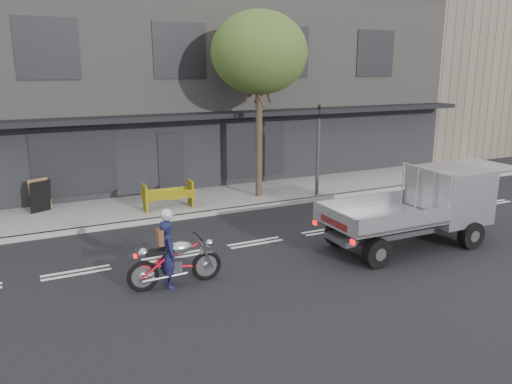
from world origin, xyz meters
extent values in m
plane|color=black|center=(0.00, 0.00, 0.00)|extent=(80.00, 80.00, 0.00)
cube|color=gray|center=(0.00, 4.70, 0.07)|extent=(32.00, 3.20, 0.15)
cube|color=gray|center=(0.00, 3.10, 0.07)|extent=(32.00, 0.20, 0.15)
cube|color=slate|center=(0.00, 11.30, 4.00)|extent=(26.00, 10.00, 8.00)
cube|color=brown|center=(20.00, 11.30, 5.00)|extent=(14.00, 10.00, 10.00)
cylinder|color=#382B21|center=(2.20, 4.20, 2.00)|extent=(0.24, 0.24, 4.00)
ellipsoid|color=#39521E|center=(2.20, 4.20, 5.30)|extent=(3.40, 3.40, 2.89)
cylinder|color=#2D2D30|center=(4.20, 3.35, 1.50)|extent=(0.12, 0.12, 3.00)
imported|color=black|center=(4.20, 3.35, 3.25)|extent=(0.08, 0.10, 0.50)
torus|color=black|center=(-3.58, -1.70, 0.34)|extent=(0.71, 0.12, 0.71)
torus|color=black|center=(-2.11, -1.74, 0.34)|extent=(0.71, 0.12, 0.71)
cube|color=#2D2D30|center=(-2.90, -1.72, 0.45)|extent=(0.37, 0.26, 0.29)
ellipsoid|color=silver|center=(-2.73, -1.72, 0.88)|extent=(0.59, 0.34, 0.29)
cube|color=black|center=(-3.24, -1.71, 0.86)|extent=(0.57, 0.26, 0.09)
cylinder|color=black|center=(-2.31, -1.73, 1.09)|extent=(0.06, 0.63, 0.04)
imported|color=#15163B|center=(-3.00, -1.72, 0.78)|extent=(0.39, 0.58, 1.55)
cylinder|color=black|center=(1.90, -2.91, 0.38)|extent=(0.76, 0.29, 0.75)
cylinder|color=black|center=(1.93, -1.23, 0.38)|extent=(0.76, 0.29, 0.75)
cylinder|color=black|center=(5.07, -2.97, 0.38)|extent=(0.76, 0.29, 0.75)
cylinder|color=black|center=(5.10, -1.29, 0.38)|extent=(0.76, 0.29, 0.75)
cube|color=#2D2D30|center=(3.50, -2.10, 0.54)|extent=(4.57, 1.07, 0.14)
cube|color=#B0AFB4|center=(5.03, -2.13, 1.34)|extent=(1.71, 1.81, 1.48)
cube|color=black|center=(5.03, -2.13, 1.76)|extent=(1.51, 1.71, 0.54)
cube|color=#BBBCC0|center=(2.66, -2.09, 0.91)|extent=(3.00, 1.98, 0.10)
camera|label=1|loc=(-5.84, -11.92, 4.79)|focal=35.00mm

